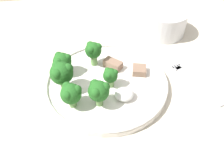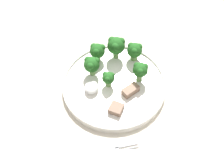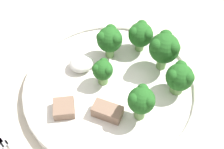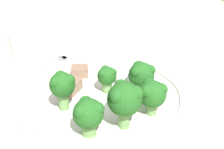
% 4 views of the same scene
% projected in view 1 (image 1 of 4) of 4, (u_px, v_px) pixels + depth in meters
% --- Properties ---
extents(table, '(1.38, 1.07, 0.72)m').
position_uv_depth(table, '(132.00, 119.00, 0.53)').
color(table, beige).
rests_on(table, ground_plane).
extents(dinner_plate, '(0.27, 0.27, 0.02)m').
position_uv_depth(dinner_plate, '(107.00, 82.00, 0.50)').
color(dinner_plate, white).
rests_on(dinner_plate, table).
extents(fork, '(0.09, 0.19, 0.00)m').
position_uv_depth(fork, '(190.00, 78.00, 0.52)').
color(fork, '#B2B2B7').
rests_on(fork, table).
extents(cream_bowl, '(0.13, 0.13, 0.07)m').
position_uv_depth(cream_bowl, '(163.00, 22.00, 0.65)').
color(cream_bowl, silver).
rests_on(cream_bowl, table).
extents(broccoli_floret_near_rim_left, '(0.03, 0.03, 0.05)m').
position_uv_depth(broccoli_floret_near_rim_left, '(110.00, 76.00, 0.47)').
color(broccoli_floret_near_rim_left, '#709E56').
rests_on(broccoli_floret_near_rim_left, dinner_plate).
extents(broccoli_floret_center_left, '(0.04, 0.04, 0.06)m').
position_uv_depth(broccoli_floret_center_left, '(93.00, 50.00, 0.51)').
color(broccoli_floret_center_left, '#709E56').
rests_on(broccoli_floret_center_left, dinner_plate).
extents(broccoli_floret_back_left, '(0.04, 0.04, 0.06)m').
position_uv_depth(broccoli_floret_back_left, '(62.00, 62.00, 0.49)').
color(broccoli_floret_back_left, '#709E56').
rests_on(broccoli_floret_back_left, dinner_plate).
extents(broccoli_floret_front_left, '(0.04, 0.04, 0.06)m').
position_uv_depth(broccoli_floret_front_left, '(99.00, 91.00, 0.42)').
color(broccoli_floret_front_left, '#709E56').
rests_on(broccoli_floret_front_left, dinner_plate).
extents(broccoli_floret_center_back, '(0.05, 0.05, 0.07)m').
position_uv_depth(broccoli_floret_center_back, '(61.00, 73.00, 0.45)').
color(broccoli_floret_center_back, '#709E56').
rests_on(broccoli_floret_center_back, dinner_plate).
extents(broccoli_floret_mid_cluster, '(0.04, 0.04, 0.06)m').
position_uv_depth(broccoli_floret_mid_cluster, '(71.00, 94.00, 0.42)').
color(broccoli_floret_mid_cluster, '#709E56').
rests_on(broccoli_floret_mid_cluster, dinner_plate).
extents(meat_slice_front_slice, '(0.04, 0.04, 0.02)m').
position_uv_depth(meat_slice_front_slice, '(139.00, 70.00, 0.51)').
color(meat_slice_front_slice, '#846651').
rests_on(meat_slice_front_slice, dinner_plate).
extents(meat_slice_middle_slice, '(0.05, 0.05, 0.02)m').
position_uv_depth(meat_slice_middle_slice, '(113.00, 64.00, 0.52)').
color(meat_slice_middle_slice, '#846651').
rests_on(meat_slice_middle_slice, dinner_plate).
extents(sauce_dollop, '(0.04, 0.04, 0.02)m').
position_uv_depth(sauce_dollop, '(124.00, 94.00, 0.45)').
color(sauce_dollop, white).
rests_on(sauce_dollop, dinner_plate).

